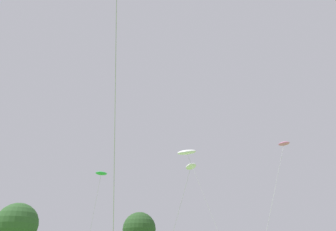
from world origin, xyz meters
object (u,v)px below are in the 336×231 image
(small_kite_box_yellow, at_px, (191,167))
(small_kite_triangle_green, at_px, (187,153))
(tree_broad_distant, at_px, (17,225))
(tree_shrub_far, at_px, (139,230))
(small_kite_delta_white, at_px, (283,146))
(small_kite_bird_shape, at_px, (101,175))

(small_kite_box_yellow, bearing_deg, small_kite_triangle_green, -19.04)
(tree_broad_distant, bearing_deg, tree_shrub_far, -16.99)
(small_kite_delta_white, relative_size, small_kite_bird_shape, 1.18)
(small_kite_delta_white, xyz_separation_m, tree_shrub_far, (10.93, 41.91, -0.87))
(tree_broad_distant, bearing_deg, small_kite_bird_shape, -90.77)
(small_kite_box_yellow, height_order, tree_shrub_far, tree_shrub_far)
(small_kite_bird_shape, xyz_separation_m, tree_broad_distant, (0.53, 39.70, 0.73))
(small_kite_bird_shape, relative_size, tree_broad_distant, 0.66)
(small_kite_delta_white, distance_m, tree_shrub_far, 43.32)
(small_kite_triangle_green, distance_m, small_kite_delta_white, 6.62)
(small_kite_triangle_green, distance_m, tree_broad_distant, 45.64)
(tree_broad_distant, distance_m, tree_shrub_far, 20.66)
(small_kite_bird_shape, distance_m, small_kite_box_yellow, 6.54)
(small_kite_delta_white, height_order, tree_broad_distant, tree_broad_distant)
(small_kite_bird_shape, bearing_deg, tree_broad_distant, -84.11)
(small_kite_triangle_green, xyz_separation_m, small_kite_box_yellow, (0.76, 0.68, -0.63))
(small_kite_delta_white, height_order, small_kite_bird_shape, small_kite_delta_white)
(small_kite_triangle_green, height_order, small_kite_bird_shape, small_kite_triangle_green)
(small_kite_triangle_green, distance_m, small_kite_bird_shape, 6.71)
(small_kite_bird_shape, height_order, tree_broad_distant, tree_broad_distant)
(small_kite_triangle_green, relative_size, small_kite_bird_shape, 1.07)
(small_kite_delta_white, bearing_deg, small_kite_triangle_green, 50.87)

